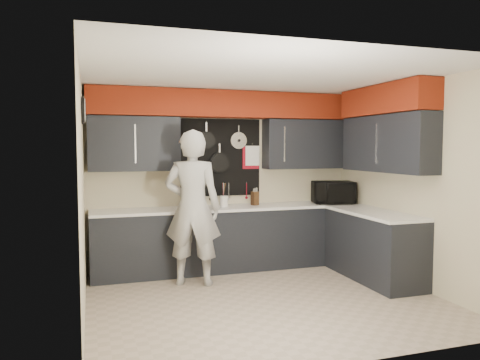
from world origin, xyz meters
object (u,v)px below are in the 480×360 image
object	(u,v)px
knife_block	(255,198)
person	(193,208)
microwave	(333,192)
utensil_crock	(224,201)
coffee_maker	(196,197)

from	to	relation	value
knife_block	person	bearing A→B (deg)	-166.74
person	microwave	bearing A→B (deg)	-145.49
microwave	utensil_crock	world-z (taller)	microwave
knife_block	person	distance (m)	1.25
utensil_crock	person	world-z (taller)	person
knife_block	utensil_crock	xyz separation A→B (m)	(-0.49, -0.02, -0.02)
knife_block	coffee_maker	world-z (taller)	coffee_maker
coffee_maker	utensil_crock	bearing A→B (deg)	10.51
utensil_crock	coffee_maker	xyz separation A→B (m)	(-0.43, -0.07, 0.08)
microwave	knife_block	world-z (taller)	microwave
knife_block	coffee_maker	bearing A→B (deg)	168.33
microwave	utensil_crock	bearing A→B (deg)	-170.22
microwave	knife_block	xyz separation A→B (m)	(-1.22, 0.15, -0.07)
coffee_maker	person	bearing A→B (deg)	-104.85
microwave	person	distance (m)	2.35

